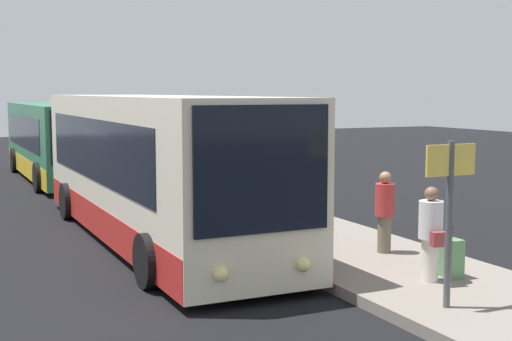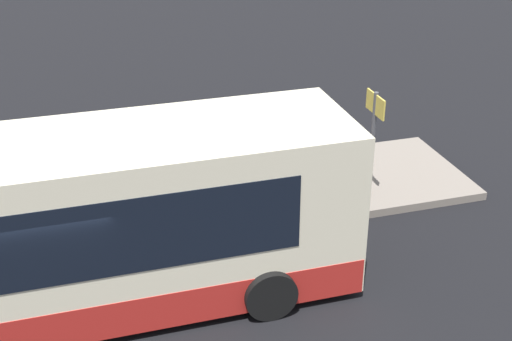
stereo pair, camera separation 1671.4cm
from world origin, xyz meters
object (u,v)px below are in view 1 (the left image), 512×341
(passenger_waiting, at_px, (385,209))
(suitcase, at_px, (451,258))
(passenger_boarding, at_px, (431,232))
(sign_post, at_px, (450,200))
(bus_lead, at_px, (153,169))
(bus_second, at_px, (57,142))
(passenger_with_bags, at_px, (249,187))

(passenger_waiting, xyz_separation_m, suitcase, (2.04, -0.06, -0.53))
(passenger_boarding, xyz_separation_m, sign_post, (1.26, -0.71, 0.76))
(bus_lead, bearing_deg, passenger_boarding, 25.25)
(bus_lead, xyz_separation_m, passenger_boarding, (6.15, 2.90, -0.58))
(bus_second, distance_m, suitcase, 18.82)
(passenger_with_bags, bearing_deg, suitcase, -85.59)
(bus_second, relative_size, passenger_with_bags, 6.07)
(bus_lead, xyz_separation_m, bus_second, (-12.41, 0.00, -0.19))
(bus_second, bearing_deg, bus_lead, -0.00)
(bus_second, bearing_deg, sign_post, 6.31)
(bus_lead, xyz_separation_m, sign_post, (7.41, 2.19, 0.17))
(passenger_boarding, bearing_deg, bus_second, -71.02)
(bus_second, distance_m, passenger_boarding, 18.79)
(passenger_waiting, relative_size, sign_post, 0.65)
(bus_lead, height_order, passenger_with_bags, bus_lead)
(bus_lead, relative_size, passenger_waiting, 7.11)
(passenger_boarding, bearing_deg, passenger_waiting, -95.11)
(passenger_with_bags, relative_size, sign_post, 0.70)
(passenger_boarding, xyz_separation_m, passenger_with_bags, (-5.82, -0.66, 0.07))
(bus_second, height_order, sign_post, bus_second)
(bus_second, bearing_deg, passenger_boarding, 8.88)
(suitcase, bearing_deg, passenger_waiting, 178.26)
(sign_post, bearing_deg, passenger_boarding, 150.70)
(bus_second, bearing_deg, passenger_waiting, 11.93)
(bus_lead, height_order, passenger_waiting, bus_lead)
(passenger_waiting, distance_m, suitcase, 2.11)
(suitcase, bearing_deg, passenger_with_bags, -168.47)
(sign_post, bearing_deg, bus_second, -173.69)
(bus_second, relative_size, suitcase, 11.54)
(bus_second, distance_m, passenger_with_bags, 12.95)
(passenger_boarding, height_order, passenger_with_bags, passenger_with_bags)
(passenger_with_bags, bearing_deg, passenger_boarding, -90.68)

